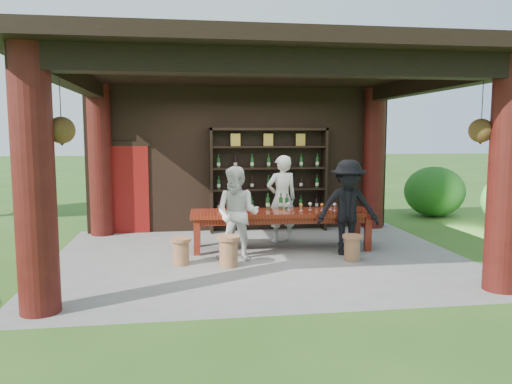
{
  "coord_description": "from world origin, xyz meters",
  "views": [
    {
      "loc": [
        -1.34,
        -8.79,
        2.23
      ],
      "look_at": [
        0.0,
        0.4,
        1.15
      ],
      "focal_mm": 35.0,
      "sensor_mm": 36.0,
      "label": 1
    }
  ],
  "objects": [
    {
      "name": "host",
      "position": [
        0.66,
        1.25,
        0.9
      ],
      "size": [
        0.73,
        0.55,
        1.8
      ],
      "primitive_type": "imported",
      "rotation": [
        0.0,
        0.0,
        3.34
      ],
      "color": "silver",
      "rests_on": "ground"
    },
    {
      "name": "shrubs",
      "position": [
        1.41,
        0.46,
        0.55
      ],
      "size": [
        15.08,
        8.16,
        1.36
      ],
      "color": "#194C14",
      "rests_on": "ground"
    },
    {
      "name": "guest_woman",
      "position": [
        -0.41,
        -0.14,
        0.83
      ],
      "size": [
        1.0,
        0.91,
        1.67
      ],
      "primitive_type": "imported",
      "rotation": [
        0.0,
        0.0,
        -0.44
      ],
      "color": "silver",
      "rests_on": "ground"
    },
    {
      "name": "table_glasses",
      "position": [
        1.19,
        0.59,
        0.82
      ],
      "size": [
        0.94,
        0.31,
        0.15
      ],
      "color": "silver",
      "rests_on": "tasting_table"
    },
    {
      "name": "stool_near_right",
      "position": [
        1.59,
        -0.48,
        0.24
      ],
      "size": [
        0.35,
        0.35,
        0.46
      ],
      "rotation": [
        0.0,
        0.0,
        -0.23
      ],
      "color": "brown",
      "rests_on": "ground"
    },
    {
      "name": "ground",
      "position": [
        0.0,
        0.0,
        0.0
      ],
      "size": [
        90.0,
        90.0,
        0.0
      ],
      "primitive_type": "plane",
      "color": "#2D5119",
      "rests_on": "ground"
    },
    {
      "name": "stool_near_left",
      "position": [
        -0.61,
        -0.56,
        0.28
      ],
      "size": [
        0.4,
        0.4,
        0.53
      ],
      "rotation": [
        0.0,
        0.0,
        -0.05
      ],
      "color": "brown",
      "rests_on": "ground"
    },
    {
      "name": "napkin_basket",
      "position": [
        -0.29,
        0.54,
        0.82
      ],
      "size": [
        0.27,
        0.19,
        0.14
      ],
      "primitive_type": "cube",
      "rotation": [
        0.0,
        0.0,
        -0.04
      ],
      "color": "#BF6672",
      "rests_on": "tasting_table"
    },
    {
      "name": "trees",
      "position": [
        3.81,
        1.72,
        3.37
      ],
      "size": [
        21.29,
        10.67,
        4.8
      ],
      "color": "#3F2819",
      "rests_on": "ground"
    },
    {
      "name": "pavilion",
      "position": [
        -0.01,
        0.43,
        2.13
      ],
      "size": [
        7.5,
        6.0,
        3.6
      ],
      "color": "slate",
      "rests_on": "ground"
    },
    {
      "name": "guest_man",
      "position": [
        1.66,
        -0.01,
        0.88
      ],
      "size": [
        1.21,
        0.78,
        1.76
      ],
      "primitive_type": "imported",
      "rotation": [
        0.0,
        0.0,
        -0.12
      ],
      "color": "black",
      "rests_on": "ground"
    },
    {
      "name": "stool_far_left",
      "position": [
        -1.41,
        -0.33,
        0.25
      ],
      "size": [
        0.35,
        0.35,
        0.47
      ],
      "rotation": [
        0.0,
        0.0,
        0.17
      ],
      "color": "brown",
      "rests_on": "ground"
    },
    {
      "name": "wine_shelf",
      "position": [
        0.59,
        2.45,
        1.19
      ],
      "size": [
        2.7,
        0.41,
        2.37
      ],
      "color": "black",
      "rests_on": "ground"
    },
    {
      "name": "tasting_table",
      "position": [
        0.52,
        0.6,
        0.63
      ],
      "size": [
        3.53,
        1.05,
        0.75
      ],
      "rotation": [
        0.0,
        0.0,
        -0.04
      ],
      "color": "#58190C",
      "rests_on": "ground"
    },
    {
      "name": "table_bottles",
      "position": [
        0.53,
        0.9,
        0.9
      ],
      "size": [
        0.45,
        0.19,
        0.31
      ],
      "color": "#194C1E",
      "rests_on": "tasting_table"
    }
  ]
}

